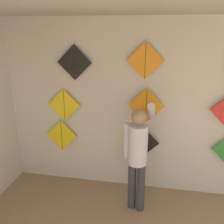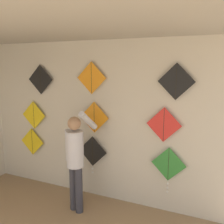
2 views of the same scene
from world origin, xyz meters
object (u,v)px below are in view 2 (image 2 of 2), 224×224
Objects in this scene: shopkeeper at (76,155)px; kite_1 at (93,153)px; kite_2 at (168,167)px; kite_4 at (94,117)px; kite_8 at (176,82)px; kite_0 at (32,142)px; kite_7 at (91,78)px; kite_6 at (40,79)px; kite_3 at (34,115)px; kite_5 at (164,125)px.

shopkeeper is 2.46× the size of kite_1.
kite_2 is 1.48m from kite_4.
kite_8 is at bearing 0.00° from kite_4.
kite_7 reaches higher than kite_0.
kite_8 is at bearing 0.00° from kite_6.
kite_0 is 1.29m from kite_6.
kite_7 is (-1.36, 0.00, 1.37)m from kite_2.
kite_0 is 1.00× the size of kite_6.
kite_4 is at bearing 99.84° from shopkeeper.
shopkeeper is at bearing -21.08° from kite_0.
shopkeeper is at bearing -159.47° from kite_2.
kite_6 is (0.21, 0.00, 0.70)m from kite_3.
kite_8 reaches higher than kite_1.
kite_2 is at bearing -0.02° from kite_0.
kite_6 reaches higher than shopkeeper.
kite_1 is 0.65m from kite_4.
kite_8 reaches higher than kite_2.
kite_5 is (1.22, 0.00, -0.01)m from kite_4.
shopkeeper is at bearing -160.20° from kite_8.
kite_4 is (0.07, 0.52, 0.53)m from shopkeeper.
kite_4 is at bearing 0.00° from kite_7.
shopkeeper is 0.53m from kite_1.
kite_7 is (0.03, 0.52, 1.21)m from shopkeeper.
kite_2 is at bearing 38.18° from shopkeeper.
kite_6 is at bearing 180.00° from kite_8.
kite_0 is at bearing 180.00° from kite_8.
kite_3 is at bearing 180.00° from kite_6.
kite_3 reaches higher than kite_0.
kite_0 is 0.56m from kite_3.
kite_8 reaches higher than kite_3.
kite_0 is 2.71m from kite_5.
kite_7 is (1.09, 0.00, 0.05)m from kite_6.
kite_2 is at bearing -0.57° from kite_5.
kite_4 is at bearing 180.00° from kite_8.
kite_4 is 1.22m from kite_5.
kite_5 is (2.56, 0.00, 0.06)m from kite_3.
kite_4 reaches higher than kite_3.
kite_2 is at bearing -0.04° from kite_7.
kite_2 is 0.68m from kite_5.
kite_1 is at bearing -0.04° from kite_6.
kite_4 is (1.34, 0.00, 0.07)m from kite_3.
kite_3 is at bearing 0.00° from kite_0.
kite_5 is at bearing 179.43° from kite_2.
kite_8 reaches higher than kite_6.
kite_8 is at bearing 0.97° from kite_2.
shopkeeper is at bearing -26.16° from kite_6.
kite_7 is at bearing 180.00° from kite_5.
kite_7 reaches higher than kite_1.
shopkeeper reaches higher than kite_1.
kite_4 is at bearing 0.00° from kite_6.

